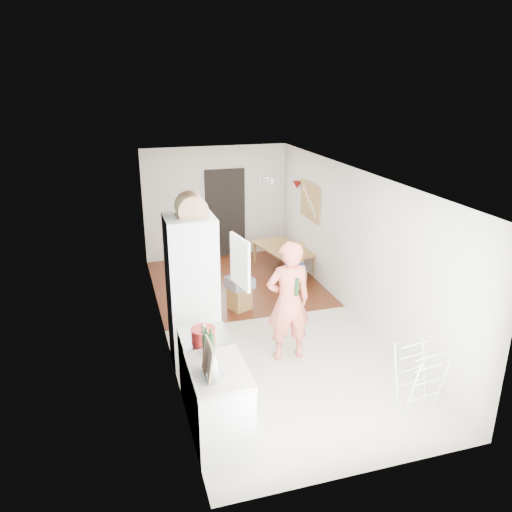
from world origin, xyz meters
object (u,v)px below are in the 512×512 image
person (289,291)px  drying_rack (418,379)px  dining_table (285,260)px  stool (240,298)px  dining_chair (296,266)px

person → drying_rack: 2.04m
dining_table → drying_rack: 4.89m
stool → drying_rack: (1.39, -3.32, 0.19)m
person → dining_chair: person is taller
dining_table → stool: 2.11m
person → drying_rack: person is taller
dining_chair → stool: bearing=-141.7°
person → drying_rack: (1.13, -1.57, -0.65)m
dining_table → dining_chair: bearing=162.0°
person → drying_rack: bearing=126.0°
dining_table → dining_chair: dining_chair is taller
person → dining_table: size_ratio=1.68×
stool → drying_rack: drying_rack is taller
dining_chair → dining_table: bearing=95.2°
dining_chair → drying_rack: (0.08, -3.98, -0.03)m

